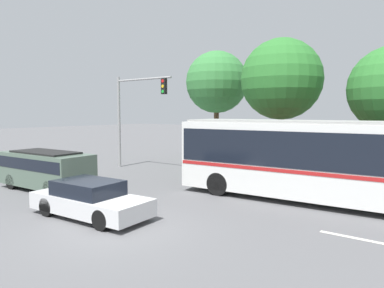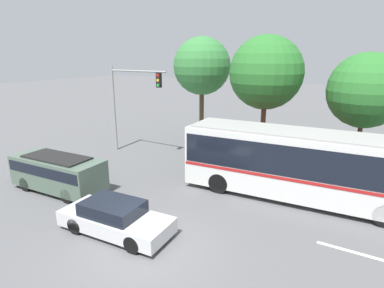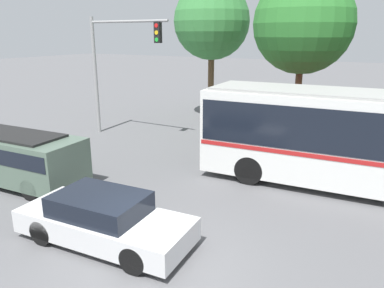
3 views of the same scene
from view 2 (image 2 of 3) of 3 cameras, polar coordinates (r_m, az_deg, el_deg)
name	(u,v)px [view 2 (image 2 of 3)]	position (r m, az deg, el deg)	size (l,w,h in m)	color
ground_plane	(145,248)	(11.98, -8.33, -17.87)	(140.00, 140.00, 0.00)	#5B5B5E
city_bus	(306,162)	(15.47, 19.78, -3.09)	(11.48, 3.23, 3.25)	silver
sedan_foreground	(115,218)	(12.78, -13.59, -12.74)	(4.53, 2.04, 1.25)	silver
suv_left_lane	(58,171)	(17.15, -22.84, -4.45)	(4.98, 2.16, 1.79)	#516656
traffic_light_pole	(127,97)	(21.89, -11.61, 8.31)	(4.56, 0.24, 5.82)	gray
flowering_hedge	(272,155)	(20.13, 14.19, -1.84)	(6.89, 1.20, 1.37)	#286028
street_tree_left	(202,66)	(25.33, 1.79, 13.72)	(4.43, 4.43, 7.93)	brown
street_tree_centre	(266,73)	(21.27, 13.12, 12.31)	(4.69, 4.69, 7.82)	brown
street_tree_right	(366,91)	(20.00, 28.68, 8.36)	(4.12, 4.12, 6.75)	brown
lane_stripe_near	(80,182)	(18.21, -19.42, -6.41)	(2.40, 0.16, 0.01)	silver
lane_stripe_mid	(353,252)	(12.91, 26.92, -16.87)	(2.40, 0.16, 0.01)	silver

